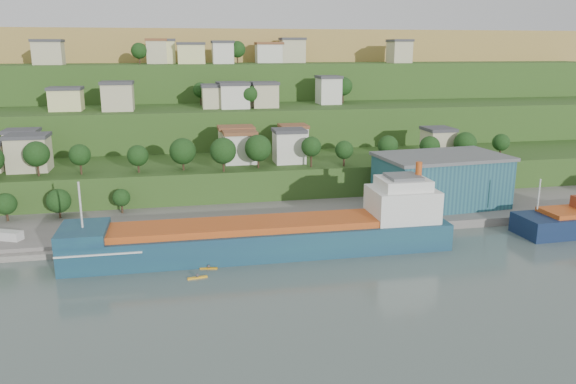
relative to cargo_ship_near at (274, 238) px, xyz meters
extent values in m
plane|color=#46554F|center=(2.65, -8.28, -3.17)|extent=(500.00, 500.00, 0.00)
cube|color=slate|center=(22.65, 19.72, -3.17)|extent=(220.00, 26.00, 4.00)
cube|color=slate|center=(-52.35, 13.72, -3.17)|extent=(40.00, 18.00, 2.40)
cube|color=#284719|center=(2.65, 47.72, -3.17)|extent=(260.00, 32.00, 20.00)
cube|color=#284719|center=(2.65, 77.72, -3.17)|extent=(280.00, 32.00, 44.00)
cube|color=#284719|center=(2.65, 107.72, -3.17)|extent=(300.00, 32.00, 70.00)
cube|color=olive|center=(2.65, 181.72, -3.17)|extent=(360.00, 120.00, 96.00)
cube|color=#C2BA92|center=(-58.94, 53.43, 11.17)|extent=(8.20, 7.04, 8.68)
cube|color=#3F3F44|center=(-58.94, 53.43, 15.96)|extent=(8.80, 7.64, 0.90)
cube|color=#C2BA92|center=(-55.49, 44.56, 11.10)|extent=(9.80, 8.02, 8.53)
cube|color=#3F3F44|center=(-55.49, 44.56, 15.81)|extent=(10.40, 8.62, 0.90)
cube|color=#C2BA92|center=(-1.89, 51.31, 10.95)|extent=(9.54, 7.66, 8.23)
cube|color=brown|center=(-1.89, 51.31, 15.52)|extent=(10.14, 8.26, 0.90)
cube|color=silver|center=(-1.66, 44.36, 10.79)|extent=(8.54, 7.65, 7.92)
cube|color=brown|center=(-1.66, 44.36, 15.20)|extent=(9.14, 8.25, 0.90)
cube|color=silver|center=(11.58, 42.02, 11.02)|extent=(8.11, 7.27, 8.36)
cube|color=#3F3F44|center=(11.58, 42.02, 15.65)|extent=(8.71, 7.87, 0.90)
cube|color=silver|center=(15.20, 53.64, 10.81)|extent=(7.57, 7.18, 7.95)
cube|color=brown|center=(15.20, 53.64, 15.23)|extent=(8.17, 7.78, 0.90)
cube|color=#C2BA92|center=(55.47, 42.43, 10.59)|extent=(7.37, 8.47, 7.51)
cube|color=#3F3F44|center=(55.47, 42.43, 14.79)|extent=(7.97, 9.07, 0.90)
cube|color=beige|center=(-50.80, 75.69, 21.96)|extent=(9.39, 7.72, 6.24)
cube|color=#3F3F44|center=(-50.80, 75.69, 25.53)|extent=(9.99, 8.32, 0.90)
cube|color=#C2BA92|center=(-35.33, 72.85, 22.79)|extent=(9.03, 8.80, 7.90)
cube|color=#3F3F44|center=(-35.33, 72.85, 27.19)|extent=(9.63, 9.40, 0.90)
cube|color=#C2BA92|center=(-6.11, 74.64, 22.11)|extent=(7.48, 8.22, 6.56)
cube|color=#3F3F44|center=(-6.11, 74.64, 25.85)|extent=(8.08, 8.82, 0.90)
cube|color=#C2BA92|center=(-0.08, 79.19, 22.34)|extent=(9.21, 8.26, 7.00)
cube|color=#3F3F44|center=(-0.08, 79.19, 26.29)|extent=(9.81, 8.86, 0.90)
cube|color=silver|center=(0.11, 72.35, 22.43)|extent=(8.90, 7.38, 7.20)
cube|color=#3F3F44|center=(0.11, 72.35, 26.49)|extent=(9.50, 7.98, 0.90)
cube|color=#C2BA92|center=(6.08, 77.51, 22.30)|extent=(7.99, 7.89, 6.93)
cube|color=#3F3F44|center=(6.08, 77.51, 26.22)|extent=(8.59, 8.49, 0.90)
cube|color=#C2BA92|center=(9.97, 73.43, 22.44)|extent=(7.94, 7.61, 7.22)
cube|color=#3F3F44|center=(9.97, 73.43, 26.50)|extent=(8.54, 8.21, 0.90)
cube|color=silver|center=(33.22, 81.06, 23.12)|extent=(7.20, 8.54, 8.57)
cube|color=#3F3F44|center=(33.22, 81.06, 27.85)|extent=(7.80, 9.14, 0.90)
cube|color=#C2BA92|center=(-59.74, 102.15, 35.60)|extent=(9.52, 7.22, 7.54)
cube|color=#3F3F44|center=(-59.74, 102.15, 39.82)|extent=(10.12, 7.82, 0.90)
cube|color=#C2BA92|center=(-23.96, 109.02, 35.84)|extent=(7.10, 8.43, 8.01)
cube|color=brown|center=(-23.96, 109.02, 40.29)|extent=(7.70, 9.03, 0.90)
cube|color=beige|center=(-21.19, 110.31, 35.80)|extent=(7.61, 8.45, 7.94)
cube|color=#3F3F44|center=(-21.19, 110.31, 40.22)|extent=(8.21, 9.05, 0.90)
cube|color=beige|center=(-11.82, 104.89, 35.17)|extent=(9.56, 7.70, 6.67)
cube|color=#3F3F44|center=(-11.82, 104.89, 38.95)|extent=(10.16, 8.30, 0.90)
cube|color=silver|center=(-0.48, 103.87, 35.47)|extent=(7.39, 7.30, 7.28)
cube|color=#3F3F44|center=(-0.48, 103.87, 39.56)|extent=(7.99, 7.90, 0.90)
cube|color=silver|center=(18.17, 113.53, 35.27)|extent=(9.98, 7.05, 6.88)
cube|color=brown|center=(18.17, 113.53, 39.16)|extent=(10.58, 7.65, 0.90)
cube|color=#C2BA92|center=(27.42, 113.58, 36.11)|extent=(9.01, 7.31, 8.56)
cube|color=#3F3F44|center=(27.42, 113.58, 40.84)|extent=(9.61, 7.91, 0.90)
cube|color=#C2BA92|center=(67.36, 103.03, 35.79)|extent=(7.36, 8.15, 7.91)
cube|color=#3F3F44|center=(67.36, 103.03, 40.20)|extent=(7.96, 8.75, 0.90)
cube|color=#C2BA92|center=(68.60, 107.15, 35.79)|extent=(7.40, 7.84, 7.91)
cube|color=#3F3F44|center=(68.60, 107.15, 40.19)|extent=(8.00, 8.44, 0.90)
cylinder|color=#382619|center=(-52.10, 37.54, 8.74)|extent=(0.50, 0.50, 3.82)
sphere|color=black|center=(-52.10, 37.54, 12.36)|extent=(6.20, 6.20, 6.20)
cylinder|color=#382619|center=(-42.12, 37.43, 8.59)|extent=(0.50, 0.50, 3.50)
sphere|color=black|center=(-42.12, 37.43, 11.79)|extent=(5.27, 5.27, 5.27)
cylinder|color=#382619|center=(-28.25, 36.99, 8.27)|extent=(0.50, 0.50, 2.87)
sphere|color=black|center=(-28.25, 36.99, 11.16)|extent=(5.30, 5.30, 5.30)
cylinder|color=#382619|center=(-17.10, 37.57, 8.38)|extent=(0.50, 0.50, 3.09)
sphere|color=black|center=(-17.10, 37.57, 11.77)|extent=(6.73, 6.73, 6.73)
cylinder|color=#382619|center=(-7.11, 33.78, 8.60)|extent=(0.50, 0.50, 3.54)
sphere|color=black|center=(-7.11, 33.78, 12.20)|extent=(6.64, 6.64, 6.64)
cylinder|color=#382619|center=(2.19, 36.40, 8.52)|extent=(0.50, 0.50, 3.37)
sphere|color=black|center=(2.19, 36.40, 12.12)|extent=(6.96, 6.96, 6.96)
cylinder|color=#382619|center=(16.04, 34.84, 8.86)|extent=(0.50, 0.50, 4.05)
sphere|color=black|center=(16.04, 34.84, 12.32)|extent=(5.23, 5.23, 5.23)
cylinder|color=#382619|center=(24.86, 34.26, 8.36)|extent=(0.50, 0.50, 3.05)
sphere|color=black|center=(24.86, 34.26, 11.23)|extent=(4.89, 4.89, 4.89)
cylinder|color=#382619|center=(37.31, 34.91, 8.59)|extent=(0.50, 0.50, 3.50)
sphere|color=black|center=(37.31, 34.91, 11.85)|extent=(5.50, 5.50, 5.50)
cylinder|color=#382619|center=(49.55, 35.10, 8.25)|extent=(0.50, 0.50, 2.83)
sphere|color=black|center=(49.55, 35.10, 11.21)|extent=(5.62, 5.62, 5.62)
cylinder|color=#382619|center=(60.26, 35.45, 8.40)|extent=(0.50, 0.50, 3.14)
sphere|color=black|center=(60.26, 35.45, 11.68)|extent=(6.21, 6.21, 6.21)
cylinder|color=#382619|center=(71.49, 35.77, 8.50)|extent=(0.50, 0.50, 3.33)
sphere|color=black|center=(71.49, 35.77, 11.48)|extent=(4.81, 4.81, 4.81)
cylinder|color=#382619|center=(26.05, 115.14, 33.85)|extent=(0.50, 0.50, 4.03)
sphere|color=black|center=(26.05, 115.14, 37.13)|extent=(4.60, 4.60, 4.60)
cylinder|color=#382619|center=(-29.99, 105.22, 33.38)|extent=(0.50, 0.50, 3.09)
sphere|color=black|center=(-29.99, 105.22, 36.47)|extent=(5.61, 5.61, 5.61)
cylinder|color=#382619|center=(5.39, 108.68, 33.55)|extent=(0.50, 0.50, 3.43)
sphere|color=black|center=(5.39, 108.68, 36.94)|extent=(6.11, 6.11, 6.11)
cylinder|color=#382619|center=(-3.00, 80.77, 20.33)|extent=(0.50, 0.50, 2.99)
sphere|color=black|center=(-3.00, 80.77, 23.23)|extent=(5.12, 5.12, 5.12)
cylinder|color=#382619|center=(38.74, 82.13, 20.85)|extent=(0.50, 0.50, 4.03)
sphere|color=black|center=(38.74, 82.13, 24.62)|extent=(6.36, 6.36, 6.36)
cylinder|color=#382619|center=(-9.85, 84.54, 20.65)|extent=(0.50, 0.50, 3.62)
sphere|color=black|center=(-9.85, 84.54, 23.84)|extent=(5.04, 5.04, 5.04)
cylinder|color=#382619|center=(4.55, 70.24, 20.41)|extent=(0.50, 0.50, 3.15)
sphere|color=black|center=(4.55, 70.24, 23.42)|extent=(5.24, 5.24, 5.24)
cube|color=navy|center=(-2.55, 0.00, -1.51)|extent=(77.19, 12.63, 7.71)
cube|color=#B84A18|center=(-4.75, 0.00, 3.00)|extent=(57.35, 10.30, 1.32)
cube|color=navy|center=(-36.70, 0.00, 3.44)|extent=(8.89, 12.18, 2.20)
cube|color=silver|center=(27.19, 0.00, 5.65)|extent=(13.29, 11.10, 6.61)
cube|color=silver|center=(27.19, 0.00, 10.05)|extent=(9.97, 8.88, 2.20)
cube|color=#595B5E|center=(27.19, 0.00, 11.48)|extent=(6.65, 6.65, 0.66)
cylinder|color=#B84A18|center=(30.50, 0.00, 12.81)|extent=(1.33, 1.33, 3.30)
cylinder|color=silver|center=(-36.70, 0.00, 8.95)|extent=(0.40, 0.40, 8.81)
cube|color=silver|center=(-33.39, 0.00, 1.02)|extent=(15.50, 12.55, 0.28)
cylinder|color=silver|center=(59.07, -0.24, 6.15)|extent=(0.33, 0.33, 6.87)
cube|color=#1D4557|center=(46.07, 20.53, 4.83)|extent=(31.49, 20.61, 12.00)
cube|color=#595B5E|center=(46.07, 20.53, 11.23)|extent=(32.57, 21.69, 0.80)
cube|color=silver|center=(-53.56, 12.95, -0.65)|extent=(6.11, 4.45, 2.63)
cube|color=silver|center=(-46.12, 10.90, -1.58)|extent=(3.98, 1.79, 0.77)
cube|color=orange|center=(-13.76, -6.26, -3.04)|extent=(3.35, 1.18, 0.25)
sphere|color=#3F3F44|center=(-13.76, -6.26, -2.63)|extent=(0.58, 0.58, 0.58)
cube|color=#F2A71C|center=(-16.04, -10.36, -3.03)|extent=(3.66, 1.17, 0.27)
sphere|color=#3F3F44|center=(-16.04, -10.36, -2.58)|extent=(0.63, 0.63, 0.63)
camera|label=1|loc=(-18.59, -106.25, 37.18)|focal=35.00mm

